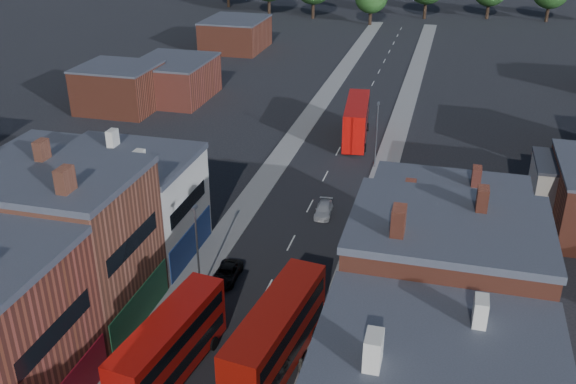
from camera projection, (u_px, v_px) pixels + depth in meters
The scene contains 11 objects.
pavement_west at pixel (257, 191), 71.05m from camera, with size 3.00×200.00×0.12m, color gray.
pavement_east at pixel (374, 204), 68.07m from camera, with size 3.00×200.00×0.12m, color gray.
lamp_post_2 at pixel (197, 245), 51.31m from camera, with size 0.25×0.70×8.12m.
lamp_post_3 at pixel (377, 131), 75.07m from camera, with size 0.25×0.70×8.12m.
bus_0 at pixel (170, 346), 43.25m from camera, with size 3.99×11.48×4.86m.
bus_1 at pixel (276, 335), 43.89m from camera, with size 4.38×12.46×5.27m.
bus_2 at pixel (356, 120), 84.09m from camera, with size 3.99×12.40×5.26m.
car_2 at pixel (226, 274), 54.98m from camera, with size 1.97×4.27×1.19m, color black.
car_3 at pixel (324, 210), 65.84m from camera, with size 1.62×3.98×1.16m, color silver.
ped_1 at pixel (130, 361), 44.16m from camera, with size 0.93×0.51×1.91m, color #46211C.
ped_3 at pixel (300, 369), 43.60m from camera, with size 1.01×0.46×1.72m, color #57544A.
Camera 1 is at (13.16, -11.11, 30.70)m, focal length 40.00 mm.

